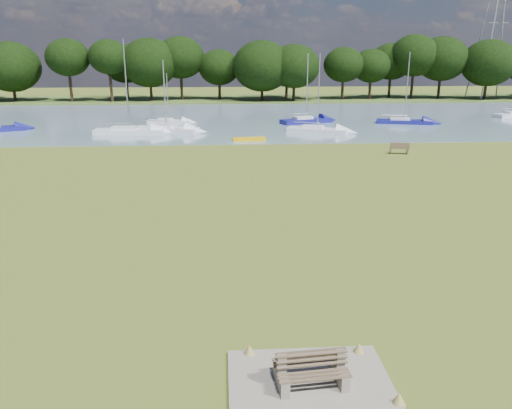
{
  "coord_description": "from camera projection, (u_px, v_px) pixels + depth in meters",
  "views": [
    {
      "loc": [
        -2.1,
        -24.82,
        8.19
      ],
      "look_at": [
        -0.63,
        -2.0,
        1.3
      ],
      "focal_mm": 35.0,
      "sensor_mm": 36.0,
      "label": 1
    }
  ],
  "objects": [
    {
      "name": "sailboat_6",
      "position": [
        168.0,
        120.0,
        61.26
      ],
      "size": [
        5.28,
        1.86,
        5.98
      ],
      "rotation": [
        0.0,
        0.0,
        -0.08
      ],
      "color": "silver",
      "rests_on": "river"
    },
    {
      "name": "river",
      "position": [
        239.0,
        119.0,
        66.34
      ],
      "size": [
        220.0,
        40.0,
        0.1
      ],
      "primitive_type": "cube",
      "color": "gray",
      "rests_on": "ground"
    },
    {
      "name": "ground",
      "position": [
        265.0,
        217.0,
        26.21
      ],
      "size": [
        220.0,
        220.0,
        0.0
      ],
      "primitive_type": "plane",
      "color": "olive"
    },
    {
      "name": "bench_pair",
      "position": [
        311.0,
        369.0,
        12.69
      ],
      "size": [
        1.92,
        1.24,
        0.99
      ],
      "rotation": [
        0.0,
        0.0,
        0.09
      ],
      "color": "gray",
      "rests_on": "concrete_pad"
    },
    {
      "name": "sailboat_2",
      "position": [
        129.0,
        129.0,
        53.19
      ],
      "size": [
        7.45,
        2.36,
        9.73
      ],
      "rotation": [
        0.0,
        0.0,
        -0.04
      ],
      "color": "silver",
      "rests_on": "river"
    },
    {
      "name": "sailboat_0",
      "position": [
        306.0,
        119.0,
        61.53
      ],
      "size": [
        6.77,
        4.16,
        8.27
      ],
      "rotation": [
        0.0,
        0.0,
        0.38
      ],
      "color": "navy",
      "rests_on": "river"
    },
    {
      "name": "concrete_pad",
      "position": [
        310.0,
        385.0,
        12.82
      ],
      "size": [
        4.2,
        3.2,
        0.1
      ],
      "primitive_type": "cube",
      "color": "gray",
      "rests_on": "ground"
    },
    {
      "name": "kayak",
      "position": [
        249.0,
        139.0,
        49.1
      ],
      "size": [
        3.31,
        1.06,
        0.32
      ],
      "primitive_type": "cube",
      "rotation": [
        0.0,
        0.0,
        0.09
      ],
      "color": "#E3A906",
      "rests_on": "river"
    },
    {
      "name": "riverbank_bench",
      "position": [
        399.0,
        148.0,
        42.62
      ],
      "size": [
        1.7,
        0.79,
        1.01
      ],
      "rotation": [
        0.0,
        0.0,
        -0.19
      ],
      "color": "brown",
      "rests_on": "ground"
    },
    {
      "name": "far_bank",
      "position": [
        234.0,
        99.0,
        95.01
      ],
      "size": [
        220.0,
        20.0,
        0.4
      ],
      "primitive_type": "cube",
      "color": "#4C6626",
      "rests_on": "ground"
    },
    {
      "name": "sailboat_8",
      "position": [
        166.0,
        128.0,
        54.24
      ],
      "size": [
        7.37,
        4.0,
        7.63
      ],
      "rotation": [
        0.0,
        0.0,
        -0.3
      ],
      "color": "silver",
      "rests_on": "river"
    },
    {
      "name": "sailboat_4",
      "position": [
        404.0,
        120.0,
        61.19
      ],
      "size": [
        6.88,
        3.56,
        8.45
      ],
      "rotation": [
        0.0,
        0.0,
        -0.27
      ],
      "color": "navy",
      "rests_on": "river"
    },
    {
      "name": "sailboat_1",
      "position": [
        317.0,
        128.0,
        54.18
      ],
      "size": [
        6.71,
        4.17,
        8.26
      ],
      "rotation": [
        0.0,
        0.0,
        -0.39
      ],
      "color": "silver",
      "rests_on": "river"
    },
    {
      "name": "tree_line",
      "position": [
        281.0,
        62.0,
        89.69
      ],
      "size": [
        159.58,
        9.74,
        11.79
      ],
      "color": "black",
      "rests_on": "far_bank"
    }
  ]
}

